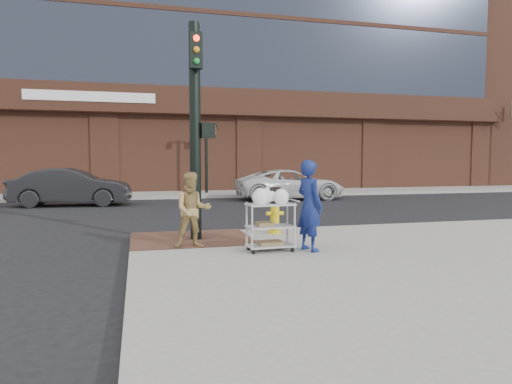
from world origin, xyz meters
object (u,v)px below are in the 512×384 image
object	(u,v)px
traffic_signal_pole	(196,125)
utility_cart	(270,222)
lamp_post	(206,149)
pedestrian_tan	(193,210)
fire_hydrant	(275,214)
sedan_dark	(72,187)
woman_blue	(309,205)
minivan_white	(290,185)

from	to	relation	value
traffic_signal_pole	utility_cart	size ratio (longest dim) A/B	3.79
lamp_post	pedestrian_tan	bearing A→B (deg)	-99.43
pedestrian_tan	fire_hydrant	size ratio (longest dim) A/B	1.68
sedan_dark	woman_blue	bearing A→B (deg)	-149.74
sedan_dark	fire_hydrant	xyz separation A→B (m)	(6.18, -10.38, -0.19)
lamp_post	minivan_white	world-z (taller)	lamp_post
woman_blue	utility_cart	xyz separation A→B (m)	(-0.79, 0.15, -0.34)
lamp_post	traffic_signal_pole	xyz separation A→B (m)	(-2.48, -15.23, 0.21)
traffic_signal_pole	utility_cart	world-z (taller)	traffic_signal_pole
woman_blue	utility_cart	distance (m)	0.87
woman_blue	fire_hydrant	distance (m)	2.36
fire_hydrant	woman_blue	bearing A→B (deg)	-89.17
pedestrian_tan	fire_hydrant	world-z (taller)	pedestrian_tan
minivan_white	sedan_dark	bearing A→B (deg)	95.04
lamp_post	fire_hydrant	xyz separation A→B (m)	(-0.44, -14.80, -1.98)
pedestrian_tan	fire_hydrant	bearing A→B (deg)	31.28
lamp_post	woman_blue	world-z (taller)	lamp_post
minivan_white	fire_hydrant	world-z (taller)	minivan_white
woman_blue	pedestrian_tan	distance (m)	2.47
fire_hydrant	minivan_white	bearing A→B (deg)	69.20
fire_hydrant	pedestrian_tan	bearing A→B (deg)	-148.20
lamp_post	traffic_signal_pole	bearing A→B (deg)	-99.24
sedan_dark	utility_cart	distance (m)	13.67
woman_blue	lamp_post	bearing A→B (deg)	-19.94
woman_blue	utility_cart	size ratio (longest dim) A/B	1.42
woman_blue	fire_hydrant	size ratio (longest dim) A/B	1.94
sedan_dark	fire_hydrant	size ratio (longest dim) A/B	5.24
lamp_post	traffic_signal_pole	distance (m)	15.43
traffic_signal_pole	lamp_post	bearing A→B (deg)	80.76
woman_blue	pedestrian_tan	bearing A→B (deg)	49.39
utility_cart	woman_blue	bearing A→B (deg)	-10.80
fire_hydrant	sedan_dark	bearing A→B (deg)	120.78
lamp_post	minivan_white	xyz separation A→B (m)	(3.73, -3.81, -1.85)
traffic_signal_pole	fire_hydrant	world-z (taller)	traffic_signal_pole
pedestrian_tan	sedan_dark	distance (m)	12.42
woman_blue	sedan_dark	bearing A→B (deg)	7.51
lamp_post	woman_blue	distance (m)	17.20
lamp_post	sedan_dark	size ratio (longest dim) A/B	0.79
utility_cart	sedan_dark	bearing A→B (deg)	113.38
woman_blue	sedan_dark	xyz separation A→B (m)	(-6.22, 12.70, -0.25)
minivan_white	utility_cart	bearing A→B (deg)	161.10
woman_blue	fire_hydrant	world-z (taller)	woman_blue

